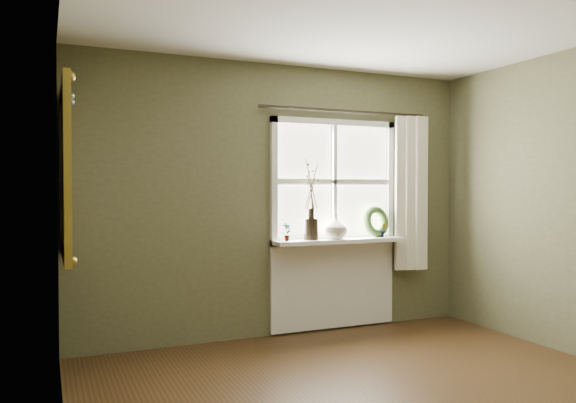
# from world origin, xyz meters

# --- Properties ---
(wall_back) EXTENTS (4.00, 0.10, 2.60)m
(wall_back) POSITION_xyz_m (0.00, 2.30, 1.30)
(wall_back) COLOR brown
(wall_back) RESTS_ON ground
(wall_left) EXTENTS (0.10, 4.50, 2.60)m
(wall_left) POSITION_xyz_m (-2.05, 0.00, 1.30)
(wall_left) COLOR brown
(wall_left) RESTS_ON ground
(window_frame) EXTENTS (1.36, 0.06, 1.24)m
(window_frame) POSITION_xyz_m (0.55, 2.23, 1.48)
(window_frame) COLOR white
(window_frame) RESTS_ON wall_back
(window_sill) EXTENTS (1.36, 0.26, 0.04)m
(window_sill) POSITION_xyz_m (0.55, 2.12, 0.90)
(window_sill) COLOR white
(window_sill) RESTS_ON wall_back
(window_apron) EXTENTS (1.36, 0.04, 0.88)m
(window_apron) POSITION_xyz_m (0.55, 2.23, 0.46)
(window_apron) COLOR white
(window_apron) RESTS_ON ground
(dark_jug) EXTENTS (0.19, 0.19, 0.21)m
(dark_jug) POSITION_xyz_m (0.25, 2.12, 1.02)
(dark_jug) COLOR black
(dark_jug) RESTS_ON window_sill
(cream_vase) EXTENTS (0.29, 0.29, 0.25)m
(cream_vase) POSITION_xyz_m (0.51, 2.12, 1.04)
(cream_vase) COLOR silver
(cream_vase) RESTS_ON window_sill
(wreath) EXTENTS (0.35, 0.21, 0.33)m
(wreath) POSITION_xyz_m (1.00, 2.16, 1.04)
(wreath) COLOR #324C22
(wreath) RESTS_ON window_sill
(potted_plant_left) EXTENTS (0.10, 0.08, 0.17)m
(potted_plant_left) POSITION_xyz_m (-0.01, 2.12, 1.01)
(potted_plant_left) COLOR #324C22
(potted_plant_left) RESTS_ON window_sill
(potted_plant_right) EXTENTS (0.09, 0.08, 0.15)m
(potted_plant_right) POSITION_xyz_m (1.05, 2.12, 0.99)
(potted_plant_right) COLOR #324C22
(potted_plant_right) RESTS_ON window_sill
(curtain) EXTENTS (0.36, 0.12, 1.59)m
(curtain) POSITION_xyz_m (1.39, 2.13, 1.37)
(curtain) COLOR #EEE8CE
(curtain) RESTS_ON wall_back
(curtain_rod) EXTENTS (1.84, 0.03, 0.03)m
(curtain_rod) POSITION_xyz_m (0.65, 2.17, 2.18)
(curtain_rod) COLOR black
(curtain_rod) RESTS_ON wall_back
(gilt_mirror) EXTENTS (0.10, 1.09, 1.30)m
(gilt_mirror) POSITION_xyz_m (-1.96, 1.70, 1.54)
(gilt_mirror) COLOR white
(gilt_mirror) RESTS_ON wall_left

